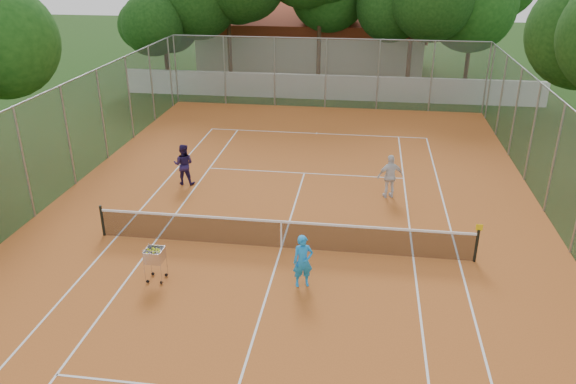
# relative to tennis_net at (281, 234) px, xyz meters

# --- Properties ---
(ground) EXTENTS (120.00, 120.00, 0.00)m
(ground) POSITION_rel_tennis_net_xyz_m (0.00, 0.00, -0.51)
(ground) COLOR #16330D
(ground) RESTS_ON ground
(court_pad) EXTENTS (18.00, 34.00, 0.02)m
(court_pad) POSITION_rel_tennis_net_xyz_m (0.00, 0.00, -0.50)
(court_pad) COLOR #B35C22
(court_pad) RESTS_ON ground
(court_lines) EXTENTS (10.98, 23.78, 0.01)m
(court_lines) POSITION_rel_tennis_net_xyz_m (0.00, 0.00, -0.49)
(court_lines) COLOR white
(court_lines) RESTS_ON court_pad
(tennis_net) EXTENTS (11.88, 0.10, 0.98)m
(tennis_net) POSITION_rel_tennis_net_xyz_m (0.00, 0.00, 0.00)
(tennis_net) COLOR black
(tennis_net) RESTS_ON court_pad
(perimeter_fence) EXTENTS (18.00, 34.00, 4.00)m
(perimeter_fence) POSITION_rel_tennis_net_xyz_m (0.00, 0.00, 1.49)
(perimeter_fence) COLOR slate
(perimeter_fence) RESTS_ON ground
(boundary_wall) EXTENTS (26.00, 0.30, 1.50)m
(boundary_wall) POSITION_rel_tennis_net_xyz_m (0.00, 19.00, 0.24)
(boundary_wall) COLOR white
(boundary_wall) RESTS_ON ground
(clubhouse) EXTENTS (16.40, 9.00, 4.40)m
(clubhouse) POSITION_rel_tennis_net_xyz_m (-2.00, 29.00, 1.69)
(clubhouse) COLOR beige
(clubhouse) RESTS_ON ground
(tropical_trees) EXTENTS (29.00, 19.00, 10.00)m
(tropical_trees) POSITION_rel_tennis_net_xyz_m (0.00, 22.00, 4.49)
(tropical_trees) COLOR black
(tropical_trees) RESTS_ON ground
(player_near) EXTENTS (0.66, 0.53, 1.55)m
(player_near) POSITION_rel_tennis_net_xyz_m (0.92, -2.02, 0.29)
(player_near) COLOR #1B8FEB
(player_near) RESTS_ON court_pad
(player_far_left) EXTENTS (0.84, 0.67, 1.66)m
(player_far_left) POSITION_rel_tennis_net_xyz_m (-4.63, 4.62, 0.34)
(player_far_left) COLOR #231746
(player_far_left) RESTS_ON court_pad
(player_far_right) EXTENTS (1.07, 0.69, 1.69)m
(player_far_right) POSITION_rel_tennis_net_xyz_m (3.46, 4.45, 0.36)
(player_far_right) COLOR silver
(player_far_right) RESTS_ON court_pad
(ball_hopper) EXTENTS (0.70, 0.70, 1.09)m
(ball_hopper) POSITION_rel_tennis_net_xyz_m (-3.25, -2.35, 0.06)
(ball_hopper) COLOR silver
(ball_hopper) RESTS_ON court_pad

